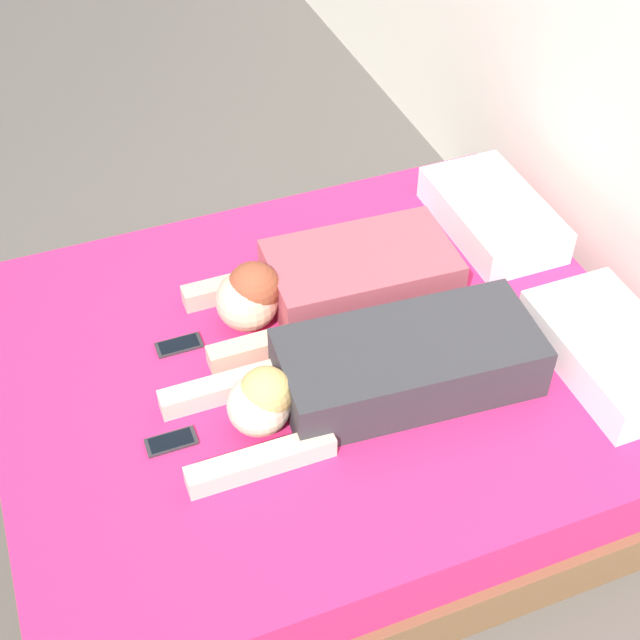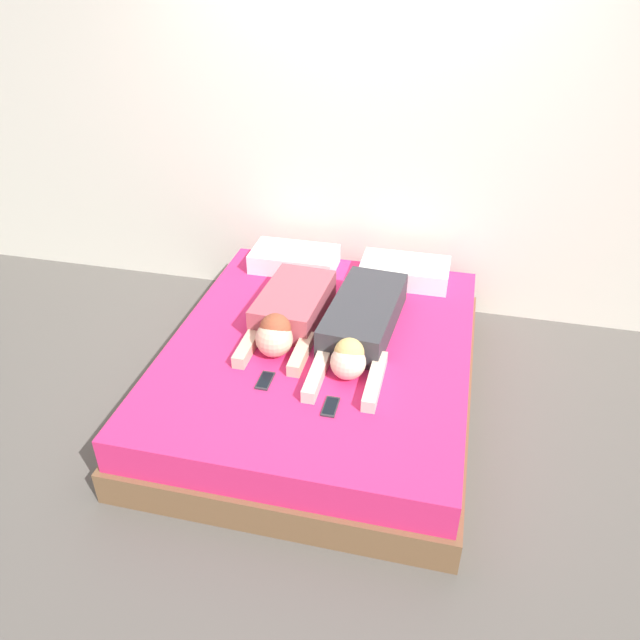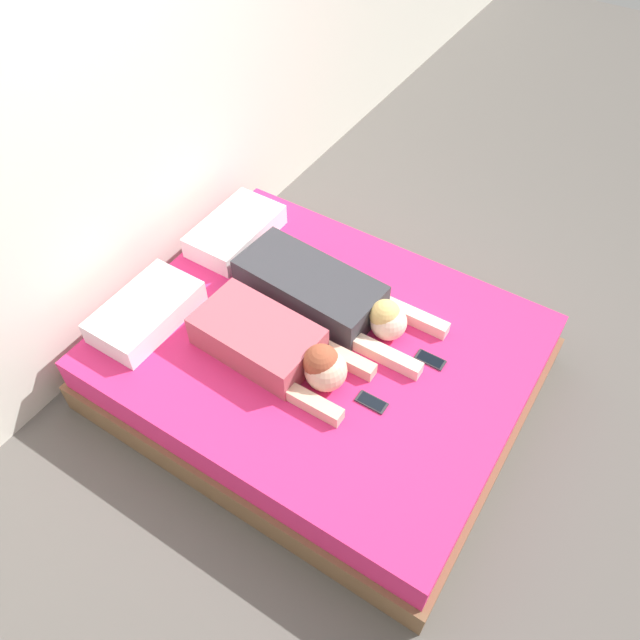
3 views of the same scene
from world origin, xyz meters
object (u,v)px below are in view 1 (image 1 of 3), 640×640
at_px(pillow_head_left, 492,214).
at_px(person_right, 375,372).
at_px(person_left, 327,282).
at_px(cell_phone_right, 171,442).
at_px(pillow_head_right, 611,351).
at_px(bed, 320,394).
at_px(cell_phone_left, 179,345).

height_order(pillow_head_left, person_right, person_right).
xyz_separation_m(person_left, cell_phone_right, (0.40, -0.65, -0.09)).
bearing_deg(person_right, pillow_head_right, 77.48).
distance_m(pillow_head_left, pillow_head_right, 0.76).
relative_size(bed, cell_phone_right, 14.18).
distance_m(person_left, cell_phone_left, 0.53).
bearing_deg(person_left, cell_phone_left, -87.74).
bearing_deg(cell_phone_left, person_left, 92.26).
bearing_deg(pillow_head_left, pillow_head_right, 0.00).
distance_m(bed, cell_phone_right, 0.60).
relative_size(person_left, person_right, 0.78).
bearing_deg(cell_phone_left, cell_phone_right, -17.96).
height_order(cell_phone_left, cell_phone_right, same).
bearing_deg(pillow_head_right, cell_phone_right, -98.21).
distance_m(bed, pillow_head_right, 0.95).
height_order(bed, pillow_head_right, pillow_head_right).
distance_m(person_right, cell_phone_left, 0.66).
bearing_deg(person_left, pillow_head_right, 50.47).
bearing_deg(person_right, cell_phone_left, -128.84).
relative_size(bed, pillow_head_right, 3.68).
xyz_separation_m(person_left, person_right, (0.43, -0.01, -0.00)).
height_order(person_left, cell_phone_left, person_left).
distance_m(bed, pillow_head_left, 0.95).
bearing_deg(person_right, pillow_head_left, 128.90).
xyz_separation_m(person_left, cell_phone_left, (0.02, -0.53, -0.09)).
xyz_separation_m(pillow_head_left, person_left, (0.16, -0.72, 0.03)).
bearing_deg(pillow_head_left, person_right, -51.10).
xyz_separation_m(cell_phone_left, cell_phone_right, (0.38, -0.12, 0.00)).
bearing_deg(person_right, person_left, 178.03).
relative_size(person_right, cell_phone_right, 7.71).
height_order(bed, person_left, person_left).
bearing_deg(person_left, person_right, -1.97).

